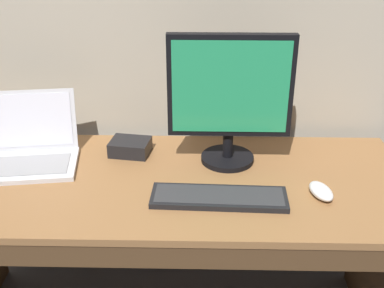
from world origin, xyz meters
TOP-DOWN VIEW (x-y plane):
  - desk at (0.00, -0.01)m, footprint 1.74×0.71m
  - laptop_silver at (-0.52, 0.10)m, footprint 0.37×0.34m
  - external_monitor at (0.22, 0.13)m, footprint 0.45×0.20m
  - wired_keyboard at (0.18, -0.13)m, footprint 0.46×0.15m
  - computer_mouse at (0.52, -0.10)m, footprint 0.10×0.13m
  - external_drive_box at (-0.16, 0.19)m, footprint 0.17×0.14m

SIDE VIEW (x-z plane):
  - desk at x=0.00m, z-range 0.14..0.87m
  - wired_keyboard at x=0.18m, z-range 0.73..0.75m
  - computer_mouse at x=0.52m, z-range 0.73..0.77m
  - external_drive_box at x=-0.16m, z-range 0.73..0.79m
  - laptop_silver at x=-0.52m, z-range 0.65..0.90m
  - external_monitor at x=0.22m, z-range 0.75..1.25m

